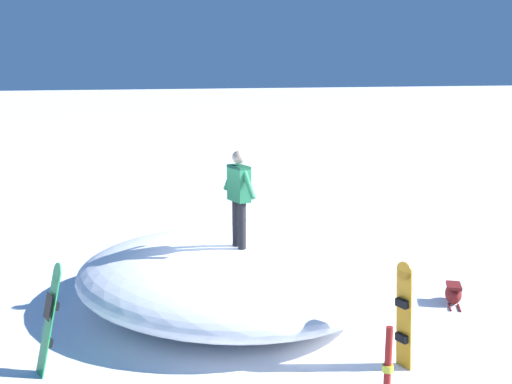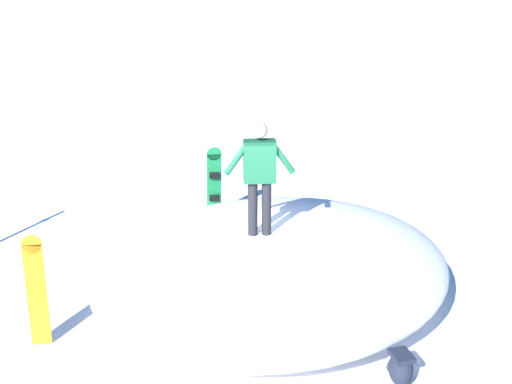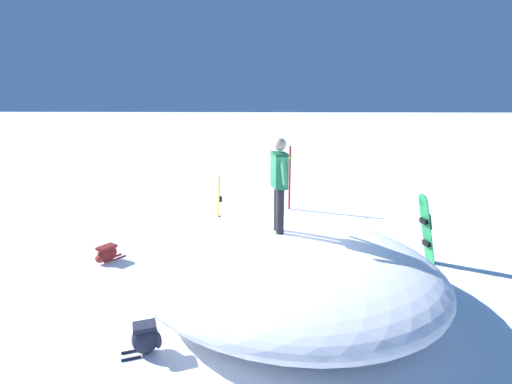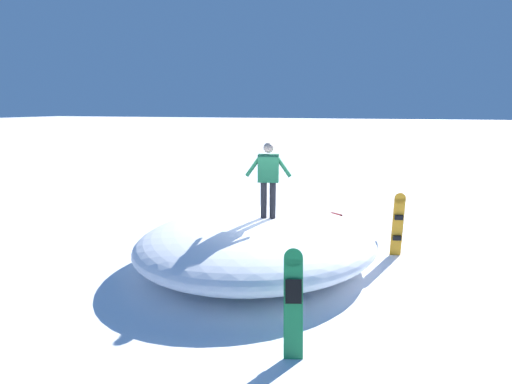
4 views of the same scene
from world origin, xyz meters
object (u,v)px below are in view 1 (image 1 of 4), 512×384
Objects in this scene: backpack_near at (293,253)px; backpack_far at (453,293)px; snowboard_primary_upright at (50,317)px; snowboarder_standing at (239,192)px; snowboard_secondary_upright at (403,314)px.

backpack_far is at bearing 122.22° from backpack_near.
snowboard_primary_upright reaches higher than backpack_near.
snowboarder_standing is 3.26m from backpack_near.
backpack_far is (-2.20, -1.77, -0.63)m from snowboard_secondary_upright.
snowboard_secondary_upright is at bearing 118.35° from snowboarder_standing.
snowboarder_standing is 3.62m from snowboard_primary_upright.
snowboard_secondary_upright is 4.82m from backpack_near.
snowboarder_standing reaches higher than backpack_far.
snowboarder_standing reaches higher than snowboard_secondary_upright.
backpack_far is (-3.71, 1.03, -1.90)m from snowboarder_standing.
snowboard_secondary_upright is at bearing 38.81° from backpack_far.
snowboard_primary_upright is 2.64× the size of backpack_near.
backpack_far is at bearing -141.19° from snowboard_secondary_upright.
snowboard_primary_upright is 6.87m from backpack_far.
snowboarder_standing is 1.07× the size of snowboard_secondary_upright.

